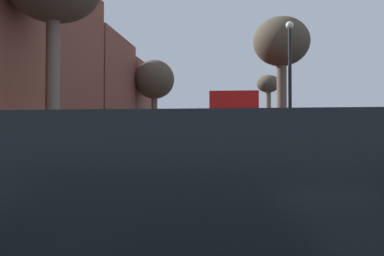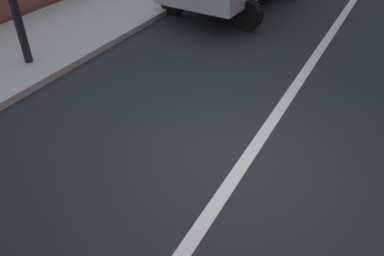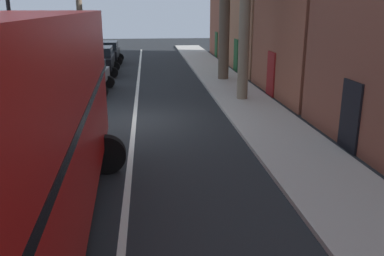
{
  "view_description": "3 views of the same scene",
  "coord_description": "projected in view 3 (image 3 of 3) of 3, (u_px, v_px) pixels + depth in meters",
  "views": [
    {
      "loc": [
        2.53,
        -18.64,
        1.59
      ],
      "look_at": [
        -0.27,
        3.5,
        2.17
      ],
      "focal_mm": 40.42,
      "sensor_mm": 36.0,
      "label": 1
    },
    {
      "loc": [
        -1.19,
        3.33,
        3.16
      ],
      "look_at": [
        -0.46,
        2.01,
        2.06
      ],
      "focal_mm": 36.25,
      "sensor_mm": 36.0,
      "label": 2
    },
    {
      "loc": [
        -0.56,
        15.06,
        4.15
      ],
      "look_at": [
        -1.49,
        6.59,
        1.62
      ],
      "focal_mm": 38.18,
      "sensor_mm": 36.0,
      "label": 3
    }
  ],
  "objects": [
    {
      "name": "double_decker_bus",
      "position": [
        0.0,
        130.0,
        6.18
      ],
      "size": [
        3.85,
        11.29,
        4.06
      ],
      "color": "red",
      "rests_on": "ground"
    },
    {
      "name": "parked_car_black_right_1",
      "position": [
        106.0,
        51.0,
        30.72
      ],
      "size": [
        2.51,
        4.08,
        1.65
      ],
      "color": "black",
      "rests_on": "ground"
    },
    {
      "name": "ground_plane",
      "position": [
        134.0,
        121.0,
        15.48
      ],
      "size": [
        84.0,
        84.0,
        0.0
      ],
      "primitive_type": "plane",
      "color": "black"
    },
    {
      "name": "sidewalk_right",
      "position": [
        0.0,
        123.0,
        14.95
      ],
      "size": [
        2.6,
        60.0,
        0.12
      ],
      "primitive_type": "cube",
      "color": "#B2ADA3",
      "rests_on": "ground"
    },
    {
      "name": "litter_bin_right",
      "position": [
        36.0,
        75.0,
        21.5
      ],
      "size": [
        0.55,
        0.55,
        1.14
      ],
      "color": "black",
      "rests_on": "sidewalk_right"
    },
    {
      "name": "sidewalk_left",
      "position": [
        260.0,
        116.0,
        15.97
      ],
      "size": [
        2.6,
        60.0,
        0.12
      ],
      "primitive_type": "cube",
      "color": "#B2ADA3",
      "rests_on": "ground"
    },
    {
      "name": "parked_car_black_right_3",
      "position": [
        99.0,
        59.0,
        25.75
      ],
      "size": [
        2.56,
        4.25,
        1.73
      ],
      "color": "black",
      "rests_on": "ground"
    },
    {
      "name": "road_centre_line",
      "position": [
        134.0,
        121.0,
        15.48
      ],
      "size": [
        0.16,
        54.0,
        0.01
      ],
      "primitive_type": "cube",
      "color": "silver",
      "rests_on": "ground"
    },
    {
      "name": "lamppost_right",
      "position": [
        10.0,
        17.0,
        14.61
      ],
      "size": [
        0.32,
        0.32,
        6.31
      ],
      "color": "black",
      "rests_on": "sidewalk_right"
    },
    {
      "name": "parked_car_silver_right_2",
      "position": [
        86.0,
        75.0,
        20.25
      ],
      "size": [
        2.62,
        4.25,
        1.52
      ],
      "color": "#B7BABF",
      "rests_on": "ground"
    }
  ]
}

